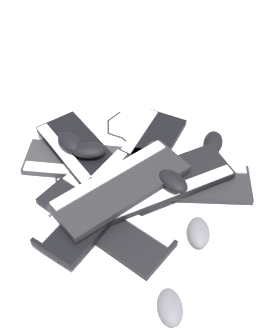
{
  "coord_description": "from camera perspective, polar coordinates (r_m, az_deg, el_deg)",
  "views": [
    {
      "loc": [
        -0.12,
        0.99,
        1.17
      ],
      "look_at": [
        0.06,
        -0.02,
        0.04
      ],
      "focal_mm": 50.0,
      "sensor_mm": 36.0,
      "label": 1
    }
  ],
  "objects": [
    {
      "name": "ground_plane",
      "position": [
        1.54,
        2.15,
        -1.98
      ],
      "size": [
        3.2,
        3.2,
        0.0
      ],
      "primitive_type": "plane",
      "color": "white"
    },
    {
      "name": "keyboard_0",
      "position": [
        1.59,
        -5.46,
        0.68
      ],
      "size": [
        0.45,
        0.17,
        0.03
      ],
      "color": "#232326",
      "rests_on": "ground"
    },
    {
      "name": "keyboard_1",
      "position": [
        1.43,
        -3.63,
        -6.44
      ],
      "size": [
        0.46,
        0.34,
        0.03
      ],
      "color": "black",
      "rests_on": "ground"
    },
    {
      "name": "keyboard_2",
      "position": [
        1.53,
        5.89,
        -1.69
      ],
      "size": [
        0.46,
        0.21,
        0.03
      ],
      "color": "black",
      "rests_on": "ground"
    },
    {
      "name": "keyboard_3",
      "position": [
        1.61,
        0.99,
        1.64
      ],
      "size": [
        0.26,
        0.46,
        0.03
      ],
      "color": "black",
      "rests_on": "ground"
    },
    {
      "name": "keyboard_4",
      "position": [
        1.56,
        -5.97,
        1.24
      ],
      "size": [
        0.42,
        0.42,
        0.03
      ],
      "color": "black",
      "rests_on": "keyboard_0"
    },
    {
      "name": "keyboard_5",
      "position": [
        1.44,
        -4.57,
        -4.27
      ],
      "size": [
        0.32,
        0.46,
        0.03
      ],
      "color": "black",
      "rests_on": "keyboard_1"
    },
    {
      "name": "keyboard_6",
      "position": [
        1.43,
        -1.67,
        -2.3
      ],
      "size": [
        0.4,
        0.43,
        0.03
      ],
      "color": "black",
      "rests_on": "keyboard_5"
    },
    {
      "name": "keyboard_7",
      "position": [
        1.49,
        3.69,
        -1.72
      ],
      "size": [
        0.44,
        0.38,
        0.03
      ],
      "color": "black",
      "rests_on": "keyboard_2"
    },
    {
      "name": "mouse_0",
      "position": [
        1.41,
        7.83,
        -7.78
      ],
      "size": [
        0.08,
        0.12,
        0.04
      ],
      "primitive_type": "ellipsoid",
      "rotation": [
        0.0,
        0.0,
        1.73
      ],
      "color": "#4C4C51",
      "rests_on": "ground"
    },
    {
      "name": "mouse_1",
      "position": [
        1.54,
        -5.55,
        2.17
      ],
      "size": [
        0.12,
        0.09,
        0.04
      ],
      "primitive_type": "ellipsoid",
      "rotation": [
        0.0,
        0.0,
        3.33
      ],
      "color": "black",
      "rests_on": "keyboard_4"
    },
    {
      "name": "mouse_2",
      "position": [
        1.57,
        3.05,
        1.93
      ],
      "size": [
        0.12,
        0.13,
        0.04
      ],
      "primitive_type": "ellipsoid",
      "rotation": [
        0.0,
        0.0,
        2.34
      ],
      "color": "black",
      "rests_on": "keyboard_3"
    },
    {
      "name": "mouse_3",
      "position": [
        1.28,
        4.39,
        -16.56
      ],
      "size": [
        0.09,
        0.12,
        0.04
      ],
      "primitive_type": "ellipsoid",
      "rotation": [
        0.0,
        0.0,
        5.0
      ],
      "color": "#4C4C51",
      "rests_on": "ground"
    },
    {
      "name": "mouse_4",
      "position": [
        1.57,
        -7.88,
        3.1
      ],
      "size": [
        0.13,
        0.12,
        0.04
      ],
      "primitive_type": "ellipsoid",
      "rotation": [
        0.0,
        0.0,
        2.43
      ],
      "color": "black",
      "rests_on": "keyboard_4"
    },
    {
      "name": "mouse_5",
      "position": [
        1.66,
        9.58,
        3.12
      ],
      "size": [
        0.07,
        0.11,
        0.04
      ],
      "primitive_type": "ellipsoid",
      "rotation": [
        0.0,
        0.0,
        4.67
      ],
      "color": "black",
      "rests_on": "ground"
    },
    {
      "name": "mouse_6",
      "position": [
        1.44,
        4.71,
        -1.64
      ],
      "size": [
        0.13,
        0.12,
        0.04
      ],
      "primitive_type": "ellipsoid",
      "rotation": [
        0.0,
        0.0,
        5.61
      ],
      "color": "black",
      "rests_on": "keyboard_7"
    },
    {
      "name": "cable_0",
      "position": [
        1.59,
        -3.52,
        0.49
      ],
      "size": [
        0.31,
        0.46,
        0.01
      ],
      "color": "black",
      "rests_on": "ground"
    }
  ]
}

